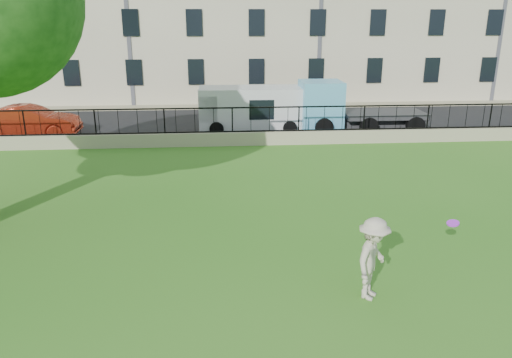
{
  "coord_description": "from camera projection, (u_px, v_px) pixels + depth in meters",
  "views": [
    {
      "loc": [
        -0.7,
        -9.97,
        5.52
      ],
      "look_at": [
        0.38,
        3.5,
        1.13
      ],
      "focal_mm": 35.0,
      "sensor_mm": 36.0,
      "label": 1
    }
  ],
  "objects": [
    {
      "name": "red_sedan",
      "position": [
        30.0,
        122.0,
        23.89
      ],
      "size": [
        4.6,
        1.64,
        1.51
      ],
      "primitive_type": "imported",
      "rotation": [
        0.0,
        0.0,
        1.58
      ],
      "color": "#9C2613",
      "rests_on": "street"
    },
    {
      "name": "blue_truck",
      "position": [
        360.0,
        106.0,
        24.96
      ],
      "size": [
        6.05,
        2.15,
        2.54
      ],
      "primitive_type": "cube",
      "rotation": [
        0.0,
        0.0,
        -0.0
      ],
      "color": "#61B7E4",
      "rests_on": "street"
    },
    {
      "name": "white_van",
      "position": [
        252.0,
        109.0,
        25.04
      ],
      "size": [
        5.3,
        2.13,
        2.22
      ],
      "primitive_type": "cube",
      "rotation": [
        0.0,
        0.0,
        -0.01
      ],
      "color": "silver",
      "rests_on": "street"
    },
    {
      "name": "sidewalk",
      "position": [
        227.0,
        107.0,
        31.95
      ],
      "size": [
        60.0,
        1.4,
        0.12
      ],
      "primitive_type": "cube",
      "color": "tan",
      "rests_on": "ground"
    },
    {
      "name": "iron_railing",
      "position": [
        232.0,
        120.0,
        22.23
      ],
      "size": [
        50.0,
        0.05,
        1.13
      ],
      "color": "black",
      "rests_on": "retaining_wall"
    },
    {
      "name": "ground",
      "position": [
        252.0,
        275.0,
        11.21
      ],
      "size": [
        120.0,
        120.0,
        0.0
      ],
      "primitive_type": "plane",
      "color": "#30741B",
      "rests_on": "ground"
    },
    {
      "name": "street",
      "position": [
        230.0,
        124.0,
        27.04
      ],
      "size": [
        60.0,
        9.0,
        0.01
      ],
      "primitive_type": "cube",
      "color": "black",
      "rests_on": "ground"
    },
    {
      "name": "frisbee",
      "position": [
        453.0,
        223.0,
        11.01
      ],
      "size": [
        0.35,
        0.36,
        0.12
      ],
      "primitive_type": "cylinder",
      "rotation": [
        0.21,
        -0.14,
        -0.41
      ],
      "color": "#B72AF1"
    },
    {
      "name": "retaining_wall",
      "position": [
        233.0,
        139.0,
        22.49
      ],
      "size": [
        50.0,
        0.4,
        0.6
      ],
      "primitive_type": "cube",
      "color": "tan",
      "rests_on": "ground"
    },
    {
      "name": "man",
      "position": [
        373.0,
        259.0,
        10.06
      ],
      "size": [
        1.19,
        1.3,
        1.75
      ],
      "primitive_type": "imported",
      "rotation": [
        0.0,
        0.0,
        0.94
      ],
      "color": "beige",
      "rests_on": "ground"
    }
  ]
}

